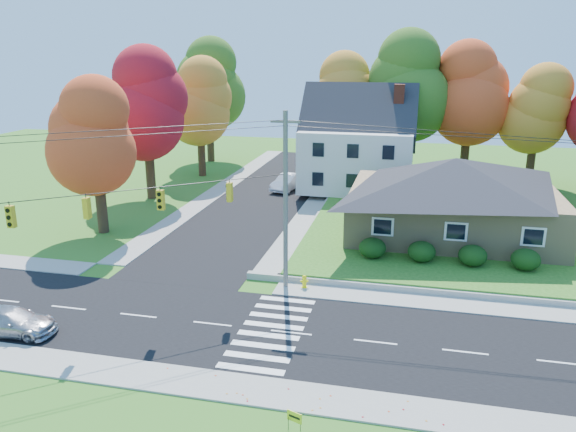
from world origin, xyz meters
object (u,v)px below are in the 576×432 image
Objects in this scene: silver_sedan at (12,321)px; fire_hydrant at (304,282)px; white_car at (288,182)px; ranch_house at (453,195)px.

silver_sedan reaches higher than fire_hydrant.
silver_sedan is at bearing -88.08° from white_car.
ranch_house is at bearing -25.17° from white_car.
ranch_house is 18.87m from white_car.
silver_sedan is at bearing -137.72° from ranch_house.
fire_hydrant is (-8.43, -10.73, -2.88)m from ranch_house.
ranch_house reaches higher than white_car.
silver_sedan is (-20.95, -19.05, -2.62)m from ranch_house.
fire_hydrant is (12.52, 8.31, -0.26)m from silver_sedan.
silver_sedan is 15.04m from fire_hydrant.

